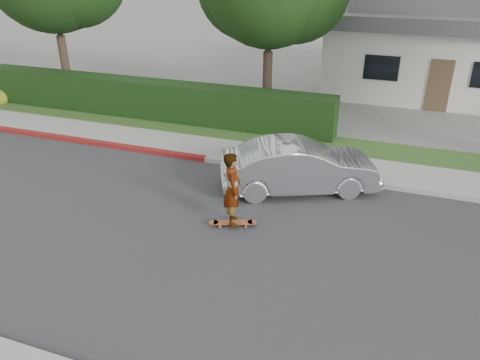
# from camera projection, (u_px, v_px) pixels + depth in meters

# --- Properties ---
(ground) EXTENTS (120.00, 120.00, 0.00)m
(ground) POSITION_uv_depth(u_px,v_px,m) (102.00, 219.00, 11.46)
(ground) COLOR slate
(ground) RESTS_ON ground
(road) EXTENTS (60.00, 8.00, 0.01)m
(road) POSITION_uv_depth(u_px,v_px,m) (102.00, 219.00, 11.46)
(road) COLOR #2D2D30
(road) RESTS_ON ground
(curb_far) EXTENTS (60.00, 0.20, 0.15)m
(curb_far) POSITION_uv_depth(u_px,v_px,m) (177.00, 155.00, 14.90)
(curb_far) COLOR #9E9E99
(curb_far) RESTS_ON ground
(curb_red_section) EXTENTS (12.00, 0.21, 0.15)m
(curb_red_section) POSITION_uv_depth(u_px,v_px,m) (49.00, 136.00, 16.41)
(curb_red_section) COLOR maroon
(curb_red_section) RESTS_ON ground
(sidewalk_far) EXTENTS (60.00, 1.60, 0.12)m
(sidewalk_far) POSITION_uv_depth(u_px,v_px,m) (189.00, 145.00, 15.66)
(sidewalk_far) COLOR gray
(sidewalk_far) RESTS_ON ground
(planting_strip) EXTENTS (60.00, 1.60, 0.10)m
(planting_strip) POSITION_uv_depth(u_px,v_px,m) (208.00, 130.00, 17.02)
(planting_strip) COLOR #2D4C1E
(planting_strip) RESTS_ON ground
(hedge) EXTENTS (15.00, 1.00, 1.50)m
(hedge) POSITION_uv_depth(u_px,v_px,m) (142.00, 99.00, 18.13)
(hedge) COLOR black
(hedge) RESTS_ON ground
(house) EXTENTS (10.60, 8.60, 4.30)m
(house) POSITION_uv_depth(u_px,v_px,m) (446.00, 43.00, 21.64)
(house) COLOR beige
(house) RESTS_ON ground
(skateboard) EXTENTS (1.15, 0.62, 0.11)m
(skateboard) POSITION_uv_depth(u_px,v_px,m) (233.00, 223.00, 11.13)
(skateboard) COLOR #AE552F
(skateboard) RESTS_ON ground
(skateboarder) EXTENTS (0.65, 0.76, 1.78)m
(skateboarder) POSITION_uv_depth(u_px,v_px,m) (233.00, 189.00, 10.74)
(skateboarder) COLOR white
(skateboarder) RESTS_ON skateboard
(car_silver) EXTENTS (4.46, 3.12, 1.39)m
(car_silver) POSITION_uv_depth(u_px,v_px,m) (299.00, 167.00, 12.58)
(car_silver) COLOR silver
(car_silver) RESTS_ON ground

